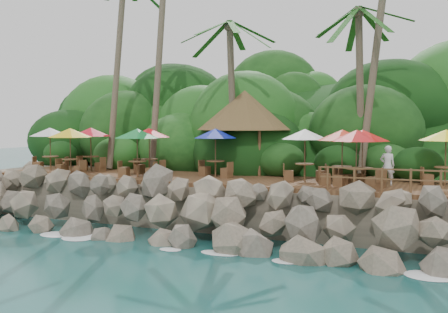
% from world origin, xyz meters
% --- Properties ---
extents(ground, '(140.00, 140.00, 0.00)m').
position_xyz_m(ground, '(0.00, 0.00, 0.00)').
color(ground, '#19514F').
rests_on(ground, ground).
extents(land_base, '(32.00, 25.20, 2.10)m').
position_xyz_m(land_base, '(0.00, 16.00, 1.05)').
color(land_base, gray).
rests_on(land_base, ground).
extents(jungle_hill, '(44.80, 28.00, 15.40)m').
position_xyz_m(jungle_hill, '(0.00, 23.50, 0.00)').
color(jungle_hill, '#143811').
rests_on(jungle_hill, ground).
extents(seawall, '(29.00, 4.00, 2.30)m').
position_xyz_m(seawall, '(0.00, 2.00, 1.15)').
color(seawall, gray).
rests_on(seawall, ground).
extents(terrace, '(26.00, 5.00, 0.20)m').
position_xyz_m(terrace, '(0.00, 6.00, 2.20)').
color(terrace, brown).
rests_on(terrace, land_base).
extents(jungle_foliage, '(44.00, 16.00, 12.00)m').
position_xyz_m(jungle_foliage, '(0.00, 15.00, 0.00)').
color(jungle_foliage, '#143811').
rests_on(jungle_foliage, ground).
extents(foam_line, '(25.20, 0.80, 0.06)m').
position_xyz_m(foam_line, '(0.00, 0.30, 0.03)').
color(foam_line, white).
rests_on(foam_line, ground).
extents(palapa, '(5.29, 5.29, 4.60)m').
position_xyz_m(palapa, '(-0.13, 9.14, 5.79)').
color(palapa, brown).
rests_on(palapa, ground).
extents(dining_clusters, '(23.53, 5.09, 2.51)m').
position_xyz_m(dining_clusters, '(-0.31, 5.74, 4.38)').
color(dining_clusters, brown).
rests_on(dining_clusters, terrace).
extents(railing, '(6.10, 0.10, 1.00)m').
position_xyz_m(railing, '(8.57, 3.65, 2.91)').
color(railing, brown).
rests_on(railing, terrace).
extents(waiter, '(0.73, 0.57, 1.79)m').
position_xyz_m(waiter, '(7.91, 6.26, 3.19)').
color(waiter, white).
rests_on(waiter, terrace).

